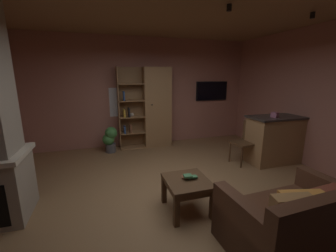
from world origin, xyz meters
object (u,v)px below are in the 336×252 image
Objects in this scene: bookshelf_cabinet at (153,108)px; table_book_2 at (188,176)px; coffee_table at (187,186)px; wall_mounted_tv at (212,91)px; leather_couch at (295,224)px; table_book_1 at (192,177)px; dining_chair at (246,140)px; table_book_0 at (186,177)px; kitchen_bar_counter at (278,139)px; tissue_box at (275,115)px; potted_floor_plant at (110,139)px.

bookshelf_cabinet is 3.07m from table_book_2.
wall_mounted_tv is (2.08, 3.24, 1.06)m from coffee_table.
wall_mounted_tv is at bearing 73.93° from leather_couch.
table_book_1 is 2.17m from dining_chair.
table_book_2 is 0.12× the size of wall_mounted_tv.
table_book_0 is at bearing 128.29° from leather_couch.
kitchen_bar_counter is (2.33, -1.94, -0.52)m from bookshelf_cabinet.
tissue_box is 1.05× the size of table_book_2.
leather_couch is at bearing -106.07° from wall_mounted_tv.
table_book_0 is at bearing 140.44° from table_book_1.
kitchen_bar_counter is at bearing 19.58° from tissue_box.
bookshelf_cabinet is at bearing 131.89° from dining_chair.
leather_couch reaches higher than table_book_2.
bookshelf_cabinet is 2.13× the size of wall_mounted_tv.
dining_chair is at bearing 65.65° from leather_couch.
wall_mounted_tv is at bearing 57.35° from coffee_table.
kitchen_bar_counter is 1.38× the size of wall_mounted_tv.
leather_couch is 1.29m from table_book_1.
table_book_0 reaches higher than coffee_table.
bookshelf_cabinet reaches higher than table_book_1.
tissue_box is at bearing 23.10° from table_book_2.
potted_floor_plant is at bearing 153.88° from kitchen_bar_counter.
tissue_box is at bearing 23.22° from coffee_table.
potted_floor_plant is at bearing 108.81° from table_book_0.
kitchen_bar_counter reaches higher than dining_chair.
leather_couch is 10.94× the size of table_book_0.
table_book_1 is (-2.51, -1.09, -0.02)m from kitchen_bar_counter.
kitchen_bar_counter is 2.09× the size of potted_floor_plant.
dining_chair reaches higher than coffee_table.
bookshelf_cabinet is at bearing 86.74° from table_book_1.
tissue_box reaches higher than table_book_2.
tissue_box is 0.77m from dining_chair.
wall_mounted_tv reaches higher than kitchen_bar_counter.
tissue_box is 2.66m from coffee_table.
potted_floor_plant is (-1.78, 3.82, 0.04)m from leather_couch.
potted_floor_plant reaches higher than table_book_2.
leather_couch is at bearing -129.50° from kitchen_bar_counter.
table_book_1 is 0.21× the size of potted_floor_plant.
table_book_0 is (-2.34, -0.95, -0.61)m from tissue_box.
table_book_1 is at bearing -156.18° from tissue_box.
coffee_table is (-2.35, -1.01, -0.71)m from tissue_box.
wall_mounted_tv reaches higher than coffee_table.
dining_chair is (1.85, 1.22, 0.01)m from table_book_2.
table_book_2 is at bearing -87.38° from table_book_0.
kitchen_bar_counter is 2.79m from table_book_2.
table_book_1 is at bearing -70.31° from potted_floor_plant.
kitchen_bar_counter is 11.85× the size of table_book_2.
kitchen_bar_counter is 0.62m from tissue_box.
bookshelf_cabinet reaches higher than dining_chair.
dining_chair is (1.86, 1.17, 0.05)m from table_book_0.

